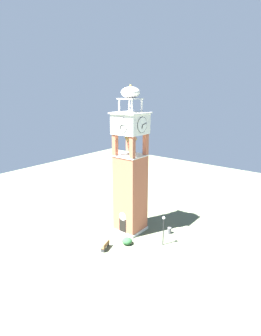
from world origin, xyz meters
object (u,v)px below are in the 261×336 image
object	(u,v)px
park_bench	(106,245)
lamp_post	(164,225)
clock_tower	(130,175)
trash_bin	(169,230)

from	to	relation	value
park_bench	lamp_post	size ratio (longest dim) A/B	0.44
lamp_post	clock_tower	bearing A→B (deg)	174.32
clock_tower	trash_bin	xyz separation A→B (m)	(4.67, 2.41, -7.42)
clock_tower	park_bench	distance (m)	9.27
trash_bin	park_bench	bearing A→B (deg)	-116.39
trash_bin	clock_tower	bearing A→B (deg)	-152.64
clock_tower	lamp_post	xyz separation A→B (m)	(5.51, -0.55, -5.20)
clock_tower	park_bench	bearing A→B (deg)	-83.11
clock_tower	trash_bin	bearing A→B (deg)	27.36
park_bench	clock_tower	bearing A→B (deg)	96.89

